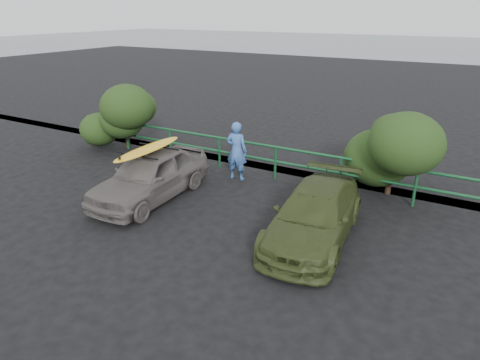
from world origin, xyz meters
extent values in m
plane|color=black|center=(0.00, 0.00, 0.00)|extent=(80.00, 80.00, 0.00)
plane|color=#525F64|center=(0.00, 60.00, 0.00)|extent=(200.00, 200.00, 0.00)
imported|color=#5E5854|center=(-1.31, 2.01, 0.67)|extent=(1.70, 3.96, 1.33)
imported|color=#35411D|center=(3.32, 2.09, 0.58)|extent=(2.02, 4.15, 1.16)
imported|color=#3A66B0|center=(0.00, 4.39, 0.89)|extent=(0.69, 0.49, 1.79)
ellipsoid|color=gold|center=(-1.31, 2.01, 1.41)|extent=(0.61, 2.57, 0.08)
camera|label=1|loc=(6.11, -6.11, 4.83)|focal=32.00mm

